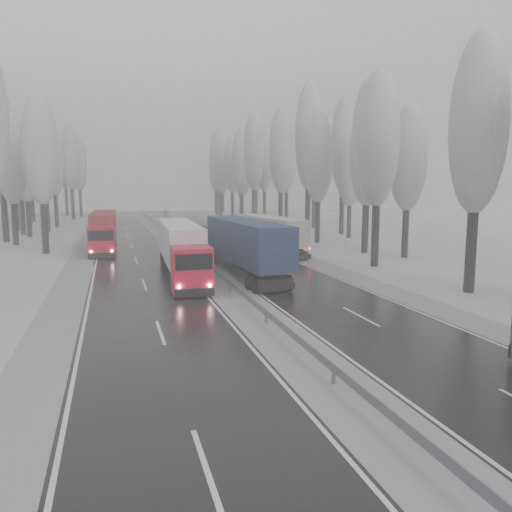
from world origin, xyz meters
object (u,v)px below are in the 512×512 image
box_truck_distant (174,218)px  truck_red_red (104,228)px  truck_blue_box (242,243)px  truck_cream_box (266,231)px  truck_red_white (181,246)px

box_truck_distant → truck_red_red: bearing=-112.7°
truck_blue_box → box_truck_distant: (0.52, 48.34, -1.06)m
truck_blue_box → truck_red_red: bearing=115.7°
truck_red_red → truck_cream_box: bearing=-21.7°
box_truck_distant → truck_red_red: truck_red_red is taller
box_truck_distant → truck_red_white: (-5.12, -47.65, 0.89)m
box_truck_distant → truck_red_white: bearing=-98.0°
truck_blue_box → truck_red_white: 4.66m
truck_cream_box → box_truck_distant: (-5.39, 35.74, -0.73)m
truck_blue_box → box_truck_distant: bearing=86.8°
truck_blue_box → truck_red_red: size_ratio=1.08×
truck_blue_box → box_truck_distant: truck_blue_box is taller
truck_red_white → truck_red_red: truck_red_red is taller
truck_cream_box → truck_red_red: truck_red_red is taller
box_truck_distant → truck_red_white: size_ratio=0.49×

